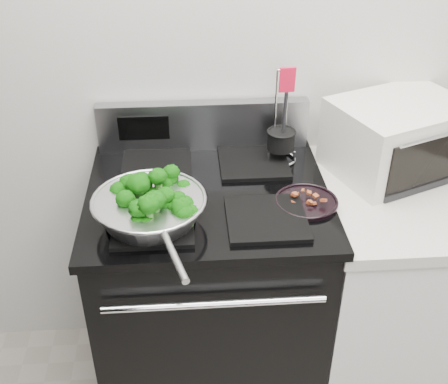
{
  "coord_description": "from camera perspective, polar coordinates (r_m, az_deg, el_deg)",
  "views": [
    {
      "loc": [
        -0.36,
        -0.12,
        1.95
      ],
      "look_at": [
        -0.25,
        1.36,
        0.98
      ],
      "focal_mm": 45.0,
      "sensor_mm": 36.0,
      "label": 1
    }
  ],
  "objects": [
    {
      "name": "back_wall",
      "position": [
        2.0,
        6.6,
        15.47
      ],
      "size": [
        4.0,
        0.02,
        2.7
      ],
      "primitive_type": "cube",
      "color": "beige",
      "rests_on": "ground"
    },
    {
      "name": "gas_range",
      "position": [
        2.12,
        -1.48,
        -10.44
      ],
      "size": [
        0.79,
        0.69,
        1.13
      ],
      "color": "black",
      "rests_on": "floor"
    },
    {
      "name": "counter",
      "position": [
        2.26,
        16.41,
        -9.71
      ],
      "size": [
        0.62,
        0.68,
        0.92
      ],
      "color": "white",
      "rests_on": "floor"
    },
    {
      "name": "skillet",
      "position": [
        1.68,
        -7.55,
        -1.6
      ],
      "size": [
        0.34,
        0.53,
        0.07
      ],
      "rotation": [
        0.0,
        0.0,
        0.28
      ],
      "color": "silver",
      "rests_on": "gas_range"
    },
    {
      "name": "broccoli_pile",
      "position": [
        1.67,
        -7.62,
        -1.01
      ],
      "size": [
        0.27,
        0.27,
        0.09
      ],
      "primitive_type": null,
      "color": "black",
      "rests_on": "skillet"
    },
    {
      "name": "bacon_plate",
      "position": [
        1.78,
        8.38,
        -0.69
      ],
      "size": [
        0.2,
        0.2,
        0.04
      ],
      "rotation": [
        0.0,
        0.0,
        -0.35
      ],
      "color": "black",
      "rests_on": "gas_range"
    },
    {
      "name": "utensil_holder",
      "position": [
        1.98,
        5.79,
        4.82
      ],
      "size": [
        0.11,
        0.11,
        0.35
      ],
      "rotation": [
        0.0,
        0.0,
        0.06
      ],
      "color": "silver",
      "rests_on": "gas_range"
    },
    {
      "name": "toaster_oven",
      "position": [
        2.04,
        17.25,
        5.34
      ],
      "size": [
        0.53,
        0.47,
        0.25
      ],
      "rotation": [
        0.0,
        0.0,
        0.38
      ],
      "color": "silver",
      "rests_on": "counter"
    }
  ]
}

